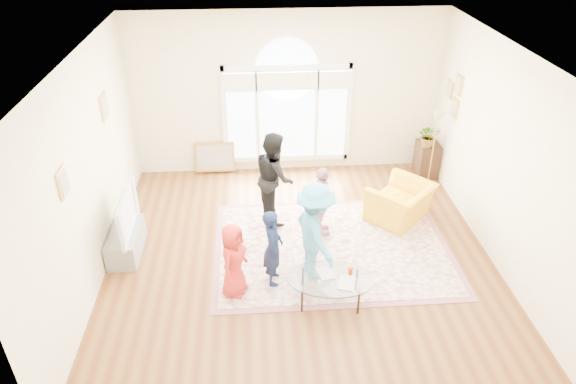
{
  "coord_description": "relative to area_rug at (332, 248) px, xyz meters",
  "views": [
    {
      "loc": [
        -0.66,
        -6.44,
        5.08
      ],
      "look_at": [
        -0.17,
        0.3,
        1.02
      ],
      "focal_mm": 32.0,
      "sensor_mm": 36.0,
      "label": 1
    }
  ],
  "objects": [
    {
      "name": "area_rug",
      "position": [
        0.0,
        0.0,
        0.0
      ],
      "size": [
        3.6,
        2.6,
        0.02
      ],
      "primitive_type": "cube",
      "color": "beige",
      "rests_on": "ground"
    },
    {
      "name": "tv_console",
      "position": [
        -3.29,
        0.12,
        0.2
      ],
      "size": [
        0.45,
        1.0,
        0.42
      ],
      "primitive_type": "cube",
      "color": "gray",
      "rests_on": "ground"
    },
    {
      "name": "child_pink",
      "position": [
        -0.14,
        0.43,
        0.62
      ],
      "size": [
        0.33,
        0.73,
        1.23
      ],
      "primitive_type": "imported",
      "rotation": [
        0.0,
        0.0,
        1.52
      ],
      "color": "#D1959A",
      "rests_on": "area_rug"
    },
    {
      "name": "floor_lamp",
      "position": [
        2.19,
        1.95,
        1.27
      ],
      "size": [
        0.32,
        0.32,
        1.51
      ],
      "color": "black",
      "rests_on": "ground"
    },
    {
      "name": "rug_border",
      "position": [
        0.0,
        0.0,
        -0.0
      ],
      "size": [
        3.8,
        2.8,
        0.01
      ],
      "primitive_type": "cube",
      "color": "#92585F",
      "rests_on": "ground"
    },
    {
      "name": "room_shell",
      "position": [
        -0.53,
        2.65,
        1.56
      ],
      "size": [
        6.0,
        6.0,
        6.0
      ],
      "color": "beige",
      "rests_on": "ground"
    },
    {
      "name": "leaning_picture",
      "position": [
        -2.01,
        2.72,
        -0.01
      ],
      "size": [
        0.8,
        0.14,
        0.62
      ],
      "primitive_type": "cube",
      "rotation": [
        -0.14,
        0.0,
        0.0
      ],
      "color": "tan",
      "rests_on": "ground"
    },
    {
      "name": "child_red",
      "position": [
        -1.55,
        -0.94,
        0.58
      ],
      "size": [
        0.55,
        0.65,
        1.14
      ],
      "primitive_type": "imported",
      "rotation": [
        0.0,
        0.0,
        1.16
      ],
      "color": "red",
      "rests_on": "area_rug"
    },
    {
      "name": "child_blue",
      "position": [
        -0.38,
        -0.64,
        0.78
      ],
      "size": [
        0.85,
        1.13,
        1.55
      ],
      "primitive_type": "imported",
      "rotation": [
        0.0,
        0.0,
        1.88
      ],
      "color": "#499ECA",
      "rests_on": "area_rug"
    },
    {
      "name": "side_cabinet",
      "position": [
        2.24,
        2.32,
        0.34
      ],
      "size": [
        0.4,
        0.5,
        0.7
      ],
      "primitive_type": "cube",
      "color": "black",
      "rests_on": "ground"
    },
    {
      "name": "potted_plant",
      "position": [
        2.16,
        2.18,
        0.92
      ],
      "size": [
        0.46,
        0.41,
        0.46
      ],
      "primitive_type": "imported",
      "rotation": [
        0.0,
        0.0,
        -0.14
      ],
      "color": "#33722D",
      "rests_on": "plant_pedestal"
    },
    {
      "name": "child_navy",
      "position": [
        -0.99,
        -0.74,
        0.61
      ],
      "size": [
        0.31,
        0.45,
        1.21
      ],
      "primitive_type": "imported",
      "rotation": [
        0.0,
        0.0,
        1.52
      ],
      "color": "#111A3A",
      "rests_on": "area_rug"
    },
    {
      "name": "ground",
      "position": [
        -0.54,
        -0.18,
        -0.01
      ],
      "size": [
        6.0,
        6.0,
        0.0
      ],
      "primitive_type": "plane",
      "color": "#592E14",
      "rests_on": "ground"
    },
    {
      "name": "coffee_table",
      "position": [
        -0.22,
        -1.22,
        0.39
      ],
      "size": [
        1.3,
        0.92,
        0.54
      ],
      "rotation": [
        0.0,
        0.0,
        -0.12
      ],
      "color": "silver",
      "rests_on": "ground"
    },
    {
      "name": "armchair",
      "position": [
        1.29,
        0.77,
        0.32
      ],
      "size": [
        1.36,
        1.36,
        0.67
      ],
      "primitive_type": "imported",
      "rotation": [
        0.0,
        0.0,
        3.92
      ],
      "color": "yellow",
      "rests_on": "ground"
    },
    {
      "name": "plant_pedestal",
      "position": [
        2.16,
        2.18,
        0.34
      ],
      "size": [
        0.2,
        0.2,
        0.7
      ],
      "primitive_type": "cylinder",
      "color": "white",
      "rests_on": "ground"
    },
    {
      "name": "child_black",
      "position": [
        -0.88,
        0.95,
        0.82
      ],
      "size": [
        0.73,
        0.87,
        1.62
      ],
      "primitive_type": "imported",
      "rotation": [
        0.0,
        0.0,
        1.73
      ],
      "color": "black",
      "rests_on": "area_rug"
    },
    {
      "name": "television",
      "position": [
        -3.28,
        0.12,
        0.74
      ],
      "size": [
        0.17,
        1.14,
        0.66
      ],
      "color": "black",
      "rests_on": "tv_console"
    }
  ]
}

